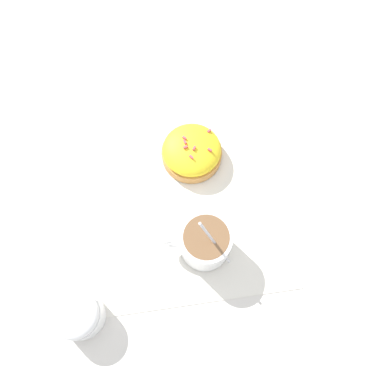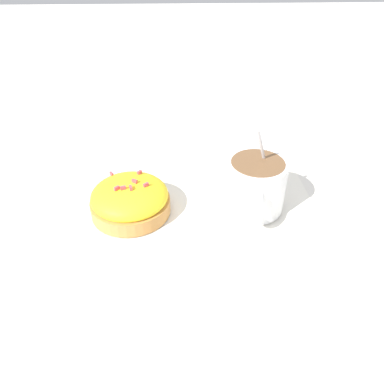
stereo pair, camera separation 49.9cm
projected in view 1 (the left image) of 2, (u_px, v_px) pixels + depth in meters
The scene contains 5 objects.
ground_plane at pixel (191, 202), 0.62m from camera, with size 3.00×3.00×0.00m, color silver.
paper_napkin at pixel (191, 202), 0.62m from camera, with size 0.34×0.32×0.00m.
coffee_cup at pixel (205, 242), 0.56m from camera, with size 0.08×0.10×0.12m.
frosted_pastry at pixel (192, 151), 0.63m from camera, with size 0.10×0.10×0.05m.
sugar_bowl at pixel (78, 315), 0.53m from camera, with size 0.07×0.07×0.06m.
Camera 1 is at (0.20, -0.02, 0.59)m, focal length 35.00 mm.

